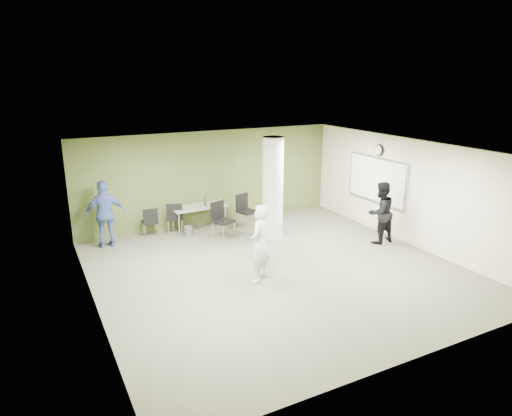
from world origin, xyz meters
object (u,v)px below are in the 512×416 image
folding_table (199,208)px  chair_back_left (150,220)px  man_black (380,213)px  woman_white (259,243)px  man_blue (105,214)px

folding_table → chair_back_left: folding_table is taller
man_black → chair_back_left: bearing=-34.7°
chair_back_left → man_black: 6.27m
woman_white → man_black: size_ratio=1.03×
woman_white → man_blue: bearing=-97.7°
chair_back_left → man_black: man_black is taller
chair_back_left → man_black: (5.36, -3.23, 0.35)m
woman_white → man_black: woman_white is taller
chair_back_left → man_blue: man_blue is taller
folding_table → woman_white: 3.75m
woman_white → folding_table: bearing=-133.2°
folding_table → man_black: man_black is taller
chair_back_left → man_blue: (-1.20, -0.20, 0.40)m
folding_table → man_black: (3.95, -3.12, 0.15)m
man_black → woman_white: bearing=5.4°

